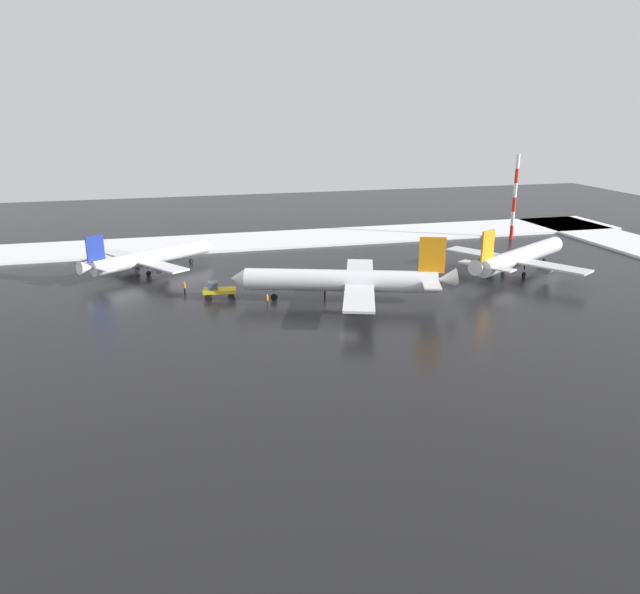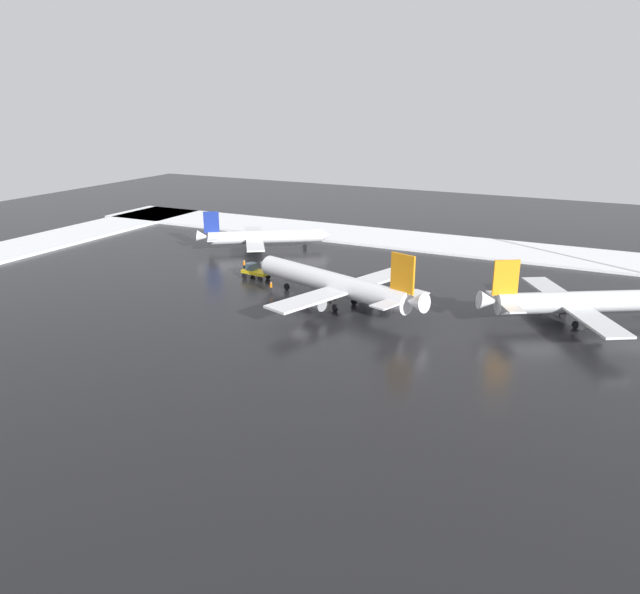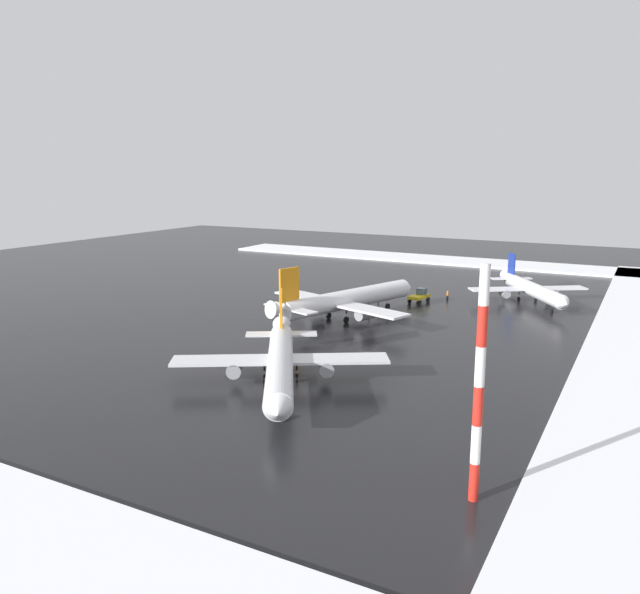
% 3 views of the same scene
% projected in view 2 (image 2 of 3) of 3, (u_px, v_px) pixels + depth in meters
% --- Properties ---
extents(ground_plane, '(240.00, 240.00, 0.00)m').
position_uv_depth(ground_plane, '(301.00, 318.00, 82.72)').
color(ground_plane, black).
extents(snow_bank_far, '(152.00, 16.00, 0.47)m').
position_uv_depth(snow_bank_far, '(417.00, 241.00, 125.28)').
color(snow_bank_far, white).
rests_on(snow_bank_far, ground_plane).
extents(airplane_parked_starboard, '(30.85, 26.01, 9.42)m').
position_uv_depth(airplane_parked_starboard, '(335.00, 284.00, 87.07)').
color(airplane_parked_starboard, white).
rests_on(airplane_parked_starboard, ground_plane).
extents(airplane_far_rear, '(26.15, 22.39, 8.64)m').
position_uv_depth(airplane_far_rear, '(584.00, 302.00, 80.22)').
color(airplane_far_rear, silver).
rests_on(airplane_far_rear, ground_plane).
extents(airplane_parked_portside, '(22.42, 19.26, 7.59)m').
position_uv_depth(airplane_parked_portside, '(262.00, 237.00, 118.53)').
color(airplane_parked_portside, white).
rests_on(airplane_parked_portside, ground_plane).
extents(pushback_tug, '(4.87, 2.87, 2.50)m').
position_uv_depth(pushback_tug, '(255.00, 271.00, 100.15)').
color(pushback_tug, gold).
rests_on(pushback_tug, ground_plane).
extents(ground_crew_mid_apron, '(0.36, 0.36, 1.71)m').
position_uv_depth(ground_crew_mid_apron, '(330.00, 290.00, 91.22)').
color(ground_crew_mid_apron, black).
rests_on(ground_crew_mid_apron, ground_plane).
extents(ground_crew_beside_wing, '(0.36, 0.36, 1.71)m').
position_uv_depth(ground_crew_beside_wing, '(271.00, 286.00, 93.09)').
color(ground_crew_beside_wing, black).
rests_on(ground_crew_beside_wing, ground_plane).
extents(ground_crew_near_tug, '(0.36, 0.36, 1.71)m').
position_uv_depth(ground_crew_near_tug, '(244.00, 264.00, 105.32)').
color(ground_crew_near_tug, black).
rests_on(ground_crew_near_tug, ground_plane).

